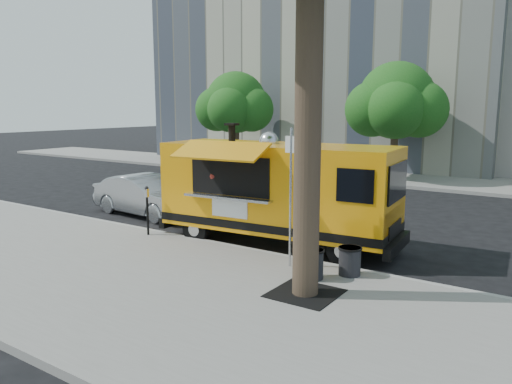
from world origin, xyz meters
The scene contains 13 objects.
ground centered at (0.00, 0.00, 0.00)m, with size 120.00×120.00×0.00m, color black.
sidewalk centered at (0.00, -4.00, 0.07)m, with size 60.00×6.00×0.15m, color gray.
curb centered at (0.00, -0.93, 0.07)m, with size 60.00×0.14×0.16m, color #999993.
far_sidewalk centered at (0.00, 13.50, 0.07)m, with size 60.00×5.00×0.15m, color gray.
tree_well centered at (2.60, -2.80, 0.15)m, with size 1.20×1.20×0.02m, color black.
far_tree_a centered at (-10.00, 12.30, 3.78)m, with size 3.42×3.42×5.36m.
far_tree_b centered at (-1.00, 12.70, 3.83)m, with size 3.60×3.60×5.50m.
sign_post centered at (1.55, -1.55, 1.85)m, with size 0.28×0.06×3.00m.
parking_meter centered at (-3.00, -1.35, 0.98)m, with size 0.11×0.11×1.33m.
food_truck centered at (0.15, 0.17, 1.47)m, with size 6.49×3.33×3.12m.
sedan centered at (-5.33, 0.83, 0.67)m, with size 1.41×4.05×1.33m, color #9C9EA2.
trash_bin_left centered at (2.31, -1.99, 0.47)m, with size 0.51×0.51×0.61m.
trash_bin_right centered at (2.86, -1.36, 0.47)m, with size 0.49×0.49×0.59m.
Camera 1 is at (6.76, -10.63, 3.59)m, focal length 35.00 mm.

